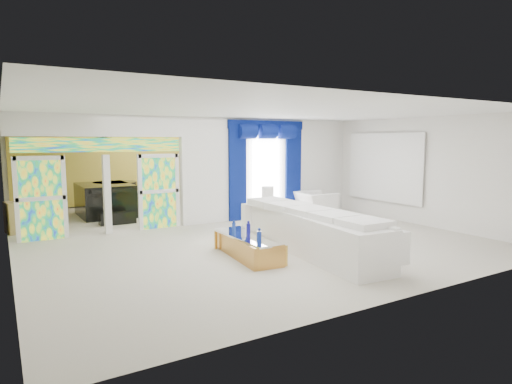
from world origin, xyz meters
TOP-DOWN VIEW (x-y plane):
  - floor at (0.00, 0.00)m, footprint 12.00×12.00m
  - dividing_wall at (2.15, 1.00)m, footprint 5.70×0.18m
  - dividing_header at (-2.85, 1.00)m, footprint 4.30×0.18m
  - stained_panel_left at (-4.28, 1.00)m, footprint 0.95×0.04m
  - stained_panel_right at (-1.42, 1.00)m, footprint 0.95×0.04m
  - stained_transom at (-2.85, 1.00)m, footprint 4.00×0.05m
  - window_pane at (1.90, 0.90)m, footprint 1.00×0.02m
  - blue_drape_left at (0.90, 0.87)m, footprint 0.55×0.10m
  - blue_drape_right at (2.90, 0.87)m, footprint 0.55×0.10m
  - blue_pelmet at (1.90, 0.87)m, footprint 2.60×0.12m
  - wall_mirror at (4.94, -1.00)m, footprint 0.04×2.70m
  - gold_curtains at (0.00, 5.90)m, footprint 9.70×0.12m
  - white_sofa at (0.52, -3.09)m, footprint 1.34×4.42m
  - coffee_table at (-0.83, -2.79)m, footprint 0.83×1.98m
  - console_table at (2.04, 0.54)m, footprint 1.29×0.53m
  - table_lamp at (1.74, 0.54)m, footprint 0.36×0.36m
  - armchair at (3.32, 0.25)m, footprint 1.15×1.28m
  - grand_piano at (-2.28, 3.76)m, footprint 1.53×2.00m
  - piano_bench at (-2.28, 2.16)m, footprint 0.98×0.39m
  - tv_console at (-4.73, 2.27)m, footprint 0.66×0.62m
  - chandelier at (-2.30, 3.40)m, footprint 0.60×0.60m
  - decanters at (-0.83, -2.84)m, footprint 0.25×1.24m

SIDE VIEW (x-z plane):
  - floor at x=0.00m, z-range 0.00..0.00m
  - piano_bench at x=-2.28m, z-range 0.00..0.33m
  - console_table at x=2.04m, z-range 0.00..0.42m
  - coffee_table at x=-0.83m, z-range 0.00..0.43m
  - armchair at x=3.32m, z-range 0.00..0.76m
  - tv_console at x=-4.73m, z-range 0.00..0.80m
  - white_sofa at x=0.52m, z-range 0.00..0.83m
  - grand_piano at x=-2.28m, z-range 0.00..1.00m
  - decanters at x=-0.83m, z-range 0.39..0.66m
  - table_lamp at x=1.74m, z-range 0.42..1.00m
  - stained_panel_left at x=-4.28m, z-range 0.00..2.00m
  - stained_panel_right at x=-1.42m, z-range 0.00..2.00m
  - blue_drape_left at x=0.90m, z-range 0.00..2.80m
  - blue_drape_right at x=2.90m, z-range 0.00..2.80m
  - window_pane at x=1.90m, z-range 0.30..2.60m
  - dividing_wall at x=2.15m, z-range 0.00..3.00m
  - gold_curtains at x=0.00m, z-range 0.05..2.95m
  - wall_mirror at x=4.94m, z-range 0.60..2.50m
  - stained_transom at x=-2.85m, z-range 2.08..2.42m
  - chandelier at x=-2.30m, z-range 2.35..2.95m
  - dividing_header at x=-2.85m, z-range 2.45..3.00m
  - blue_pelmet at x=1.90m, z-range 2.69..2.94m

